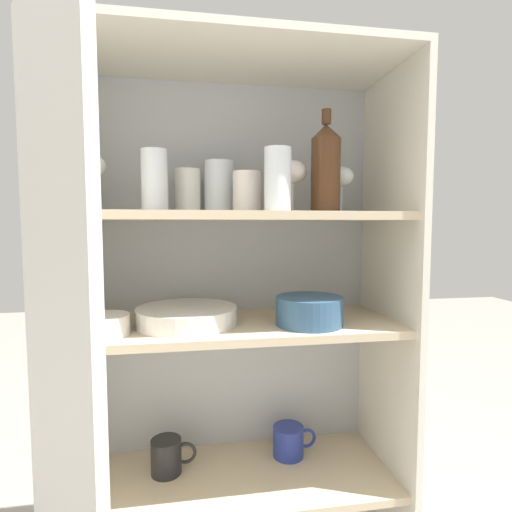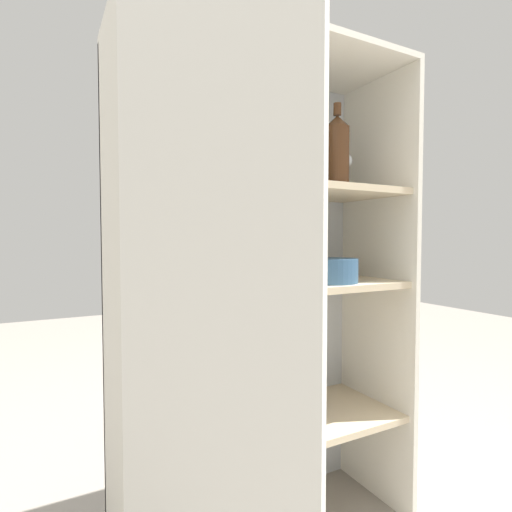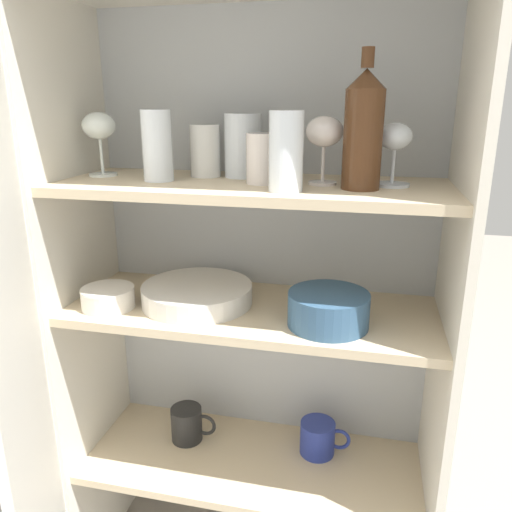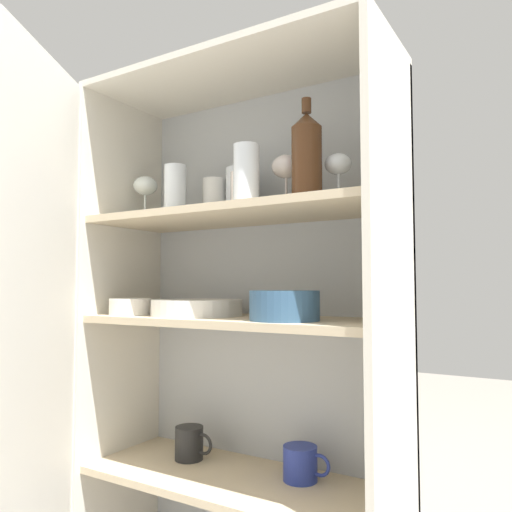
% 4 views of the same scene
% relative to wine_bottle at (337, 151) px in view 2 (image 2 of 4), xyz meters
% --- Properties ---
extents(cupboard_back_panel, '(0.86, 0.02, 1.40)m').
position_rel_wine_bottle_xyz_m(cupboard_back_panel, '(-0.22, 0.20, -0.44)').
color(cupboard_back_panel, '#B2B7BC').
rests_on(cupboard_back_panel, ground_plane).
extents(cupboard_side_left, '(0.02, 0.35, 1.40)m').
position_rel_wine_bottle_xyz_m(cupboard_side_left, '(-0.64, 0.03, -0.44)').
color(cupboard_side_left, silver).
rests_on(cupboard_side_left, ground_plane).
extents(cupboard_side_right, '(0.02, 0.35, 1.40)m').
position_rel_wine_bottle_xyz_m(cupboard_side_right, '(0.19, 0.03, -0.44)').
color(cupboard_side_right, silver).
rests_on(cupboard_side_right, ground_plane).
extents(cupboard_top_panel, '(0.86, 0.35, 0.02)m').
position_rel_wine_bottle_xyz_m(cupboard_top_panel, '(-0.22, 0.03, 0.27)').
color(cupboard_top_panel, silver).
rests_on(cupboard_top_panel, cupboard_side_left).
extents(shelf_board_lower, '(0.82, 0.32, 0.02)m').
position_rel_wine_bottle_xyz_m(shelf_board_lower, '(-0.22, 0.03, -0.82)').
color(shelf_board_lower, beige).
extents(shelf_board_middle, '(0.82, 0.32, 0.02)m').
position_rel_wine_bottle_xyz_m(shelf_board_middle, '(-0.22, 0.03, -0.40)').
color(shelf_board_middle, beige).
extents(shelf_board_upper, '(0.82, 0.32, 0.02)m').
position_rel_wine_bottle_xyz_m(shelf_board_upper, '(-0.22, 0.03, -0.12)').
color(shelf_board_upper, beige).
extents(cupboard_door, '(0.22, 0.38, 1.40)m').
position_rel_wine_bottle_xyz_m(cupboard_door, '(-0.55, -0.33, -0.44)').
color(cupboard_door, silver).
rests_on(cupboard_door, ground_plane).
extents(tumbler_glass_0, '(0.08, 0.08, 0.14)m').
position_rel_wine_bottle_xyz_m(tumbler_glass_0, '(-0.26, 0.11, -0.04)').
color(tumbler_glass_0, white).
rests_on(tumbler_glass_0, shelf_board_upper).
extents(tumbler_glass_1, '(0.07, 0.07, 0.10)m').
position_rel_wine_bottle_xyz_m(tumbler_glass_1, '(-0.20, 0.03, -0.06)').
color(tumbler_glass_1, silver).
rests_on(tumbler_glass_1, shelf_board_upper).
extents(tumbler_glass_2, '(0.06, 0.06, 0.15)m').
position_rel_wine_bottle_xyz_m(tumbler_glass_2, '(-0.14, -0.06, -0.04)').
color(tumbler_glass_2, white).
rests_on(tumbler_glass_2, shelf_board_upper).
extents(tumbler_glass_3, '(0.07, 0.07, 0.11)m').
position_rel_wine_bottle_xyz_m(tumbler_glass_3, '(-0.35, 0.10, -0.06)').
color(tumbler_glass_3, white).
rests_on(tumbler_glass_3, shelf_board_upper).
extents(tumbler_glass_4, '(0.06, 0.06, 0.15)m').
position_rel_wine_bottle_xyz_m(tumbler_glass_4, '(-0.42, 0.01, -0.04)').
color(tumbler_glass_4, white).
rests_on(tumbler_glass_4, shelf_board_upper).
extents(wine_glass_0, '(0.07, 0.07, 0.12)m').
position_rel_wine_bottle_xyz_m(wine_glass_0, '(0.06, 0.05, -0.03)').
color(wine_glass_0, white).
rests_on(wine_glass_0, shelf_board_upper).
extents(wine_glass_1, '(0.07, 0.07, 0.14)m').
position_rel_wine_bottle_xyz_m(wine_glass_1, '(-0.58, 0.05, -0.01)').
color(wine_glass_1, white).
rests_on(wine_glass_1, shelf_board_upper).
extents(wine_glass_2, '(0.08, 0.08, 0.14)m').
position_rel_wine_bottle_xyz_m(wine_glass_2, '(-0.08, 0.04, -0.01)').
color(wine_glass_2, silver).
rests_on(wine_glass_2, shelf_board_upper).
extents(wine_bottle, '(0.07, 0.07, 0.26)m').
position_rel_wine_bottle_xyz_m(wine_bottle, '(0.00, 0.00, 0.00)').
color(wine_bottle, '#4C2D19').
rests_on(wine_bottle, shelf_board_upper).
extents(plate_stack_white, '(0.25, 0.25, 0.04)m').
position_rel_wine_bottle_xyz_m(plate_stack_white, '(-0.35, 0.03, -0.37)').
color(plate_stack_white, silver).
rests_on(plate_stack_white, shelf_board_middle).
extents(mixing_bowl_large, '(0.17, 0.17, 0.07)m').
position_rel_wine_bottle_xyz_m(mixing_bowl_large, '(-0.05, -0.03, -0.36)').
color(mixing_bowl_large, '#33567A').
rests_on(mixing_bowl_large, shelf_board_middle).
extents(serving_bowl_small, '(0.12, 0.12, 0.05)m').
position_rel_wine_bottle_xyz_m(serving_bowl_small, '(-0.54, -0.04, -0.37)').
color(serving_bowl_small, silver).
rests_on(serving_bowl_small, shelf_board_middle).
extents(coffee_mug_primary, '(0.13, 0.09, 0.09)m').
position_rel_wine_bottle_xyz_m(coffee_mug_primary, '(-0.07, 0.09, -0.77)').
color(coffee_mug_primary, '#283893').
rests_on(coffee_mug_primary, shelf_board_lower).
extents(coffee_mug_extra_1, '(0.12, 0.08, 0.09)m').
position_rel_wine_bottle_xyz_m(coffee_mug_extra_1, '(-0.41, 0.07, -0.76)').
color(coffee_mug_extra_1, black).
rests_on(coffee_mug_extra_1, shelf_board_lower).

